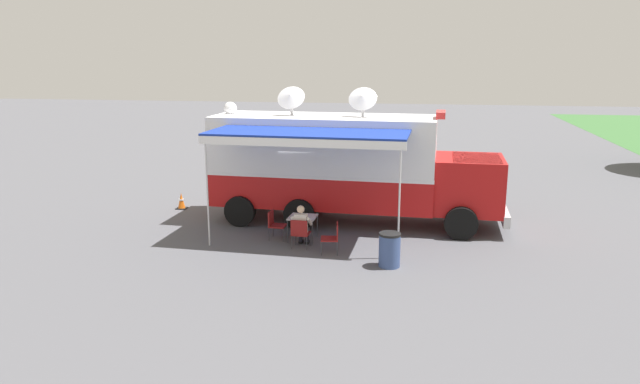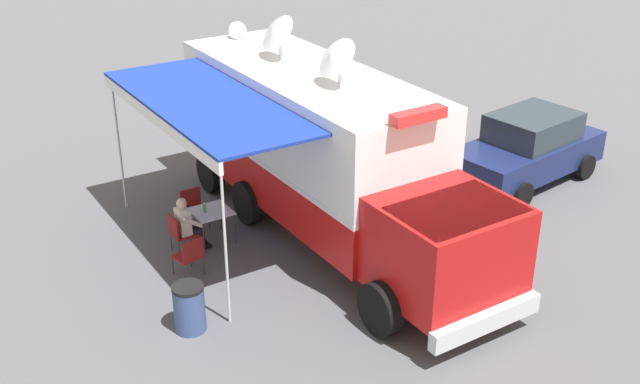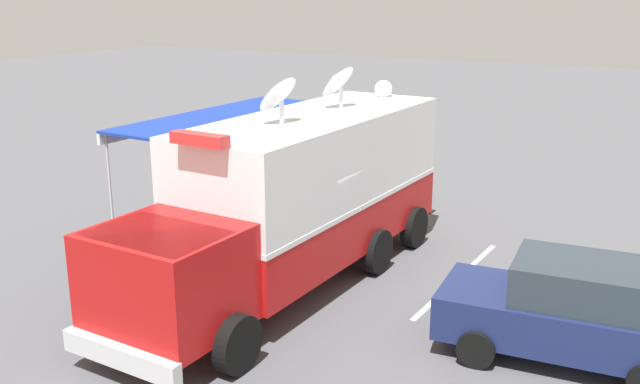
% 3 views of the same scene
% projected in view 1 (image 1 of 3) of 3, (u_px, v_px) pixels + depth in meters
% --- Properties ---
extents(ground_plane, '(100.00, 100.00, 0.00)m').
position_uv_depth(ground_plane, '(324.00, 220.00, 19.81)').
color(ground_plane, '#515156').
extents(lot_stripe, '(0.31, 4.80, 0.01)m').
position_uv_depth(lot_stripe, '(309.00, 198.00, 22.82)').
color(lot_stripe, silver).
rests_on(lot_stripe, ground).
extents(command_truck, '(5.07, 9.58, 4.53)m').
position_uv_depth(command_truck, '(346.00, 164.00, 19.19)').
color(command_truck, '#B71414').
rests_on(command_truck, ground).
extents(folding_table, '(0.83, 0.83, 0.73)m').
position_uv_depth(folding_table, '(303.00, 218.00, 17.50)').
color(folding_table, silver).
rests_on(folding_table, ground).
extents(water_bottle, '(0.07, 0.07, 0.22)m').
position_uv_depth(water_bottle, '(301.00, 214.00, 17.32)').
color(water_bottle, '#3F9959').
rests_on(water_bottle, folding_table).
extents(folding_chair_at_table, '(0.50, 0.50, 0.87)m').
position_uv_depth(folding_chair_at_table, '(300.00, 231.00, 16.75)').
color(folding_chair_at_table, maroon).
rests_on(folding_chair_at_table, ground).
extents(folding_chair_beside_table, '(0.50, 0.50, 0.87)m').
position_uv_depth(folding_chair_beside_table, '(275.00, 223.00, 17.64)').
color(folding_chair_beside_table, maroon).
rests_on(folding_chair_beside_table, ground).
extents(folding_chair_spare_by_truck, '(0.54, 0.54, 0.87)m').
position_uv_depth(folding_chair_spare_by_truck, '(333.00, 236.00, 16.36)').
color(folding_chair_spare_by_truck, maroon).
rests_on(folding_chair_spare_by_truck, ground).
extents(seated_responder, '(0.67, 0.57, 1.25)m').
position_uv_depth(seated_responder, '(302.00, 225.00, 16.90)').
color(seated_responder, silver).
rests_on(seated_responder, ground).
extents(trash_bin, '(0.57, 0.57, 0.91)m').
position_uv_depth(trash_bin, '(390.00, 250.00, 15.34)').
color(trash_bin, '#384C7F').
rests_on(trash_bin, ground).
extents(traffic_cone, '(0.36, 0.36, 0.58)m').
position_uv_depth(traffic_cone, '(181.00, 201.00, 21.21)').
color(traffic_cone, black).
rests_on(traffic_cone, ground).
extents(car_behind_truck, '(4.34, 2.30, 1.76)m').
position_uv_depth(car_behind_truck, '(379.00, 165.00, 24.84)').
color(car_behind_truck, navy).
rests_on(car_behind_truck, ground).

